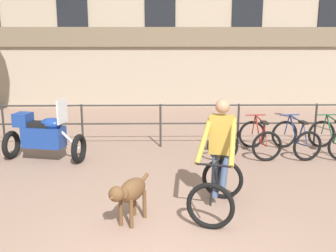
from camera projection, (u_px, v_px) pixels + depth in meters
The scene contains 8 objects.
canal_railing at pixel (160, 118), 9.39m from camera, with size 15.05×0.05×1.05m.
cyclist_with_bike at pixel (219, 162), 5.95m from camera, with size 1.00×1.32×1.70m.
dog at pixel (130, 192), 5.52m from camera, with size 0.57×0.93×0.68m.
parked_motorcycle at pixel (43, 135), 8.36m from camera, with size 1.79×0.96×1.35m.
parked_bicycle_near_lamp at pixel (223, 139), 8.86m from camera, with size 0.82×1.19×0.86m.
parked_bicycle_mid_left at pixel (259, 139), 8.87m from camera, with size 0.74×1.16×0.86m.
parked_bicycle_mid_right at pixel (295, 139), 8.89m from camera, with size 0.83×1.20×0.86m.
parked_bicycle_far_end at pixel (332, 138), 8.90m from camera, with size 0.70×1.13×0.86m.
Camera 1 is at (0.01, -4.00, 2.62)m, focal length 42.00 mm.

